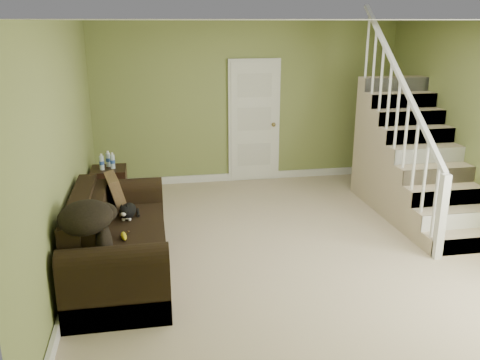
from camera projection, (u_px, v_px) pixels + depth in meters
name	position (u px, v px, depth m)	size (l,w,h in m)	color
floor	(291.00, 245.00, 6.13)	(5.00, 5.50, 0.01)	#C2B08C
ceiling	(298.00, 20.00, 5.35)	(5.00, 5.50, 0.01)	white
wall_back	(248.00, 103.00, 8.33)	(5.00, 0.04, 2.60)	olive
wall_front	(416.00, 238.00, 3.16)	(5.00, 0.04, 2.60)	olive
wall_left	(64.00, 150.00, 5.32)	(0.04, 5.50, 2.60)	olive
baseboard_back	(248.00, 176.00, 8.67)	(5.00, 0.04, 0.12)	white
baseboard_left	(78.00, 257.00, 5.70)	(0.04, 5.50, 0.12)	white
baseboard_right	(476.00, 227.00, 6.53)	(0.04, 5.50, 0.12)	white
door	(254.00, 121.00, 8.39)	(0.86, 0.12, 2.02)	white
staircase	(410.00, 165.00, 7.18)	(1.00, 2.51, 2.82)	#C2B08C
sofa	(116.00, 244.00, 5.37)	(0.96, 2.21, 0.87)	black
side_table	(110.00, 187.00, 7.31)	(0.49, 0.49, 0.82)	black
cat	(128.00, 211.00, 5.67)	(0.23, 0.46, 0.22)	black
banana	(124.00, 236.00, 5.16)	(0.06, 0.20, 0.06)	gold
throw_pillow	(117.00, 195.00, 5.89)	(0.12, 0.47, 0.47)	#4A2E1D
throw_blanket	(85.00, 217.00, 4.56)	(0.48, 0.63, 0.26)	black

